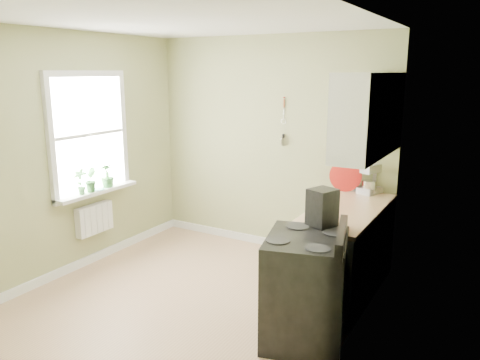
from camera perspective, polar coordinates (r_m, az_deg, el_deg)
The scene contains 21 objects.
floor at distance 4.91m, azimuth -6.40°, elevation -14.54°, with size 3.20×3.60×0.02m, color tan.
ceiling at distance 4.37m, azimuth -7.35°, elevation 18.91°, with size 3.20×3.60×0.02m, color white.
wall_back at distance 5.97m, azimuth 3.66°, elevation 4.31°, with size 3.20×0.02×2.70m, color tan.
wall_left at distance 5.55m, azimuth -20.29°, elevation 2.85°, with size 0.02×3.60×2.70m, color tan.
wall_right at distance 3.73m, azimuth 13.39°, elevation -1.40°, with size 0.02×3.60×2.70m, color tan.
base_cabinets at distance 5.01m, azimuth 12.80°, elevation -8.62°, with size 0.60×1.60×0.87m, color white.
countertop at distance 4.86m, azimuth 12.96°, elevation -3.61°, with size 0.64×1.60×0.04m, color #D6AD83.
upper_cabinets at distance 4.74m, azimuth 15.49°, elevation 7.67°, with size 0.35×1.40×0.80m, color white.
window at distance 5.69m, azimuth -17.96°, elevation 5.31°, with size 0.06×1.14×1.44m.
window_sill at distance 5.76m, azimuth -17.00°, elevation -1.33°, with size 0.18×1.14×0.04m, color white.
radiator at distance 5.84m, azimuth -17.35°, elevation -4.53°, with size 0.12×0.50×0.35m, color white.
wall_utensils at distance 5.82m, azimuth 5.32°, elevation 6.20°, with size 0.02×0.14×0.58m.
stove at distance 4.10m, azimuth 8.01°, elevation -12.92°, with size 0.84×0.90×1.05m.
stand_mixer at distance 5.50m, azimuth 15.70°, elevation 0.07°, with size 0.27×0.34×0.37m.
kettle at distance 5.55m, azimuth 13.59°, elevation -0.32°, with size 0.19×0.11×0.19m.
coffee_maker at distance 4.18m, azimuth 9.95°, elevation -3.55°, with size 0.27×0.28×0.35m.
red_tray at distance 5.49m, azimuth 12.74°, elevation 0.50°, with size 0.37×0.37×0.02m, color #A61C16.
jar at distance 4.73m, azimuth 10.33°, elevation -3.20°, with size 0.07×0.07×0.07m.
plant_a at distance 5.56m, azimuth -18.87°, elevation -0.19°, with size 0.16×0.11×0.30m, color #30662F.
plant_b at distance 5.65m, azimuth -17.79°, elevation 0.04°, with size 0.16×0.13×0.29m, color #30662F.
plant_c at distance 5.83m, azimuth -15.88°, elevation 0.53°, with size 0.16×0.16×0.28m, color #30662F.
Camera 1 is at (2.63, -3.47, 2.26)m, focal length 35.00 mm.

